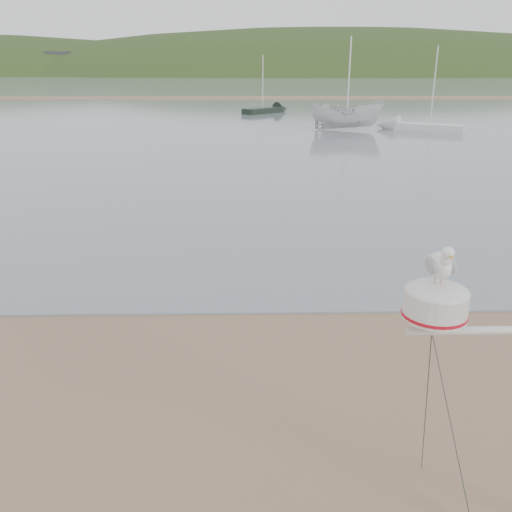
{
  "coord_description": "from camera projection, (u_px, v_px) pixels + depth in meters",
  "views": [
    {
      "loc": [
        2.08,
        -5.62,
        4.68
      ],
      "look_at": [
        2.22,
        1.0,
        2.3
      ],
      "focal_mm": 38.0,
      "sensor_mm": 36.0,
      "label": 1
    }
  ],
  "objects": [
    {
      "name": "sandbar",
      "position": [
        229.0,
        98.0,
        72.66
      ],
      "size": [
        560.0,
        7.0,
        0.07
      ],
      "primitive_type": "cube",
      "color": "#7D5F48",
      "rests_on": "water"
    },
    {
      "name": "sailboat_dark_mid",
      "position": [
        272.0,
        109.0,
        52.46
      ],
      "size": [
        5.02,
        4.97,
        5.69
      ],
      "color": "black",
      "rests_on": "ground"
    },
    {
      "name": "water",
      "position": [
        236.0,
        82.0,
        131.01
      ],
      "size": [
        560.0,
        256.0,
        0.04
      ],
      "primitive_type": "cube",
      "color": "slate",
      "rests_on": "ground"
    },
    {
      "name": "ground",
      "position": [
        82.0,
        455.0,
        6.84
      ],
      "size": [
        560.0,
        560.0,
        0.0
      ],
      "primitive_type": "plane",
      "color": "#7D5F48",
      "rests_on": "ground"
    },
    {
      "name": "hill_ridge",
      "position": [
        282.0,
        121.0,
        234.94
      ],
      "size": [
        620.0,
        180.0,
        80.0
      ],
      "color": "#223515",
      "rests_on": "ground"
    },
    {
      "name": "sailboat_white_near",
      "position": [
        408.0,
        126.0,
        38.91
      ],
      "size": [
        6.13,
        4.33,
        6.18
      ],
      "color": "silver",
      "rests_on": "ground"
    },
    {
      "name": "far_cottages",
      "position": [
        247.0,
        64.0,
        189.92
      ],
      "size": [
        294.4,
        6.3,
        8.0
      ],
      "color": "silver",
      "rests_on": "ground"
    },
    {
      "name": "boat_white",
      "position": [
        348.0,
        92.0,
        38.19
      ],
      "size": [
        2.16,
        2.12,
        5.21
      ],
      "primitive_type": "imported",
      "rotation": [
        0.0,
        0.0,
        1.49
      ],
      "color": "silver",
      "rests_on": "water"
    }
  ]
}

